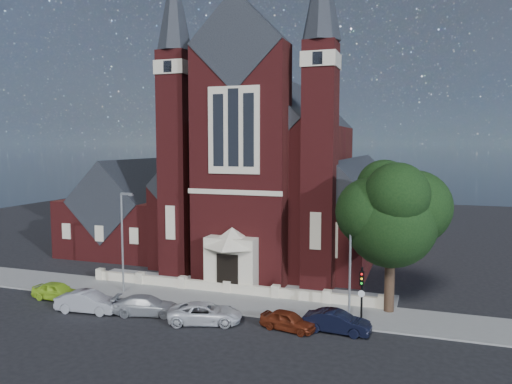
# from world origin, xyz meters

# --- Properties ---
(ground) EXTENTS (120.00, 120.00, 0.00)m
(ground) POSITION_xyz_m (0.00, 15.00, 0.00)
(ground) COLOR black
(ground) RESTS_ON ground
(pavement_strip) EXTENTS (60.00, 5.00, 0.12)m
(pavement_strip) POSITION_xyz_m (0.00, 4.50, 0.00)
(pavement_strip) COLOR slate
(pavement_strip) RESTS_ON ground
(forecourt_paving) EXTENTS (26.00, 3.00, 0.14)m
(forecourt_paving) POSITION_xyz_m (0.00, 8.50, 0.00)
(forecourt_paving) COLOR slate
(forecourt_paving) RESTS_ON ground
(forecourt_wall) EXTENTS (24.00, 0.40, 0.90)m
(forecourt_wall) POSITION_xyz_m (0.00, 6.50, 0.00)
(forecourt_wall) COLOR beige
(forecourt_wall) RESTS_ON ground
(church) EXTENTS (20.01, 34.90, 29.20)m
(church) POSITION_xyz_m (-0.00, 22.94, 8.19)
(church) COLOR #511516
(church) RESTS_ON ground
(parish_hall) EXTENTS (12.00, 12.20, 10.24)m
(parish_hall) POSITION_xyz_m (-16.00, 18.00, 4.01)
(parish_hall) COLOR #511516
(parish_hall) RESTS_ON ground
(street_tree) EXTENTS (6.40, 6.60, 10.70)m
(street_tree) POSITION_xyz_m (12.60, 5.71, 6.96)
(street_tree) COLOR black
(street_tree) RESTS_ON ground
(street_lamp_left) EXTENTS (1.16, 0.22, 8.09)m
(street_lamp_left) POSITION_xyz_m (-7.91, 4.00, 4.60)
(street_lamp_left) COLOR gray
(street_lamp_left) RESTS_ON ground
(street_lamp_right) EXTENTS (1.16, 0.22, 8.09)m
(street_lamp_right) POSITION_xyz_m (10.09, 4.00, 4.60)
(street_lamp_right) COLOR gray
(street_lamp_right) RESTS_ON ground
(traffic_signal) EXTENTS (0.28, 0.42, 4.00)m
(traffic_signal) POSITION_xyz_m (11.00, 2.43, 2.58)
(traffic_signal) COLOR black
(traffic_signal) RESTS_ON ground
(car_lime_van) EXTENTS (4.04, 1.70, 1.36)m
(car_lime_van) POSITION_xyz_m (-11.77, 0.82, 0.68)
(car_lime_van) COLOR #A3D32A
(car_lime_van) RESTS_ON ground
(car_silver_a) EXTENTS (4.70, 2.10, 1.50)m
(car_silver_a) POSITION_xyz_m (-7.72, -0.78, 0.75)
(car_silver_a) COLOR gray
(car_silver_a) RESTS_ON ground
(car_silver_b) EXTENTS (4.94, 2.98, 1.34)m
(car_silver_b) POSITION_xyz_m (-3.50, 0.07, 0.67)
(car_silver_b) COLOR gray
(car_silver_b) RESTS_ON ground
(car_white_suv) EXTENTS (5.35, 3.62, 1.36)m
(car_white_suv) POSITION_xyz_m (1.06, -0.10, 0.68)
(car_white_suv) COLOR silver
(car_white_suv) RESTS_ON ground
(car_dark_red) EXTENTS (3.91, 2.21, 1.26)m
(car_dark_red) POSITION_xyz_m (6.62, 0.49, 0.63)
(car_dark_red) COLOR maroon
(car_dark_red) RESTS_ON ground
(car_navy) EXTENTS (4.29, 1.72, 1.39)m
(car_navy) POSITION_xyz_m (9.66, 1.07, 0.69)
(car_navy) COLOR black
(car_navy) RESTS_ON ground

